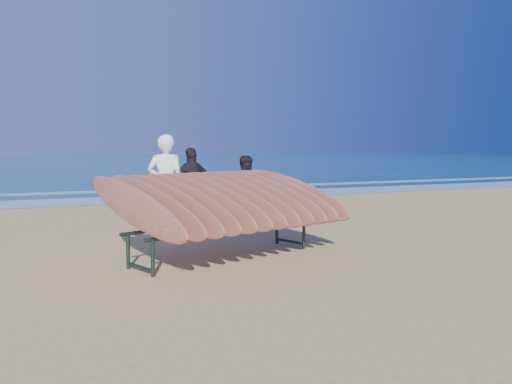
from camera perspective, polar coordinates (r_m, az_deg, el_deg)
ground at (r=8.67m, az=2.23°, el=-6.67°), size 120.00×120.00×0.00m
ocean at (r=62.72m, az=-21.21°, el=2.95°), size 160.00×160.00×0.00m
foam_near at (r=18.07m, az=-12.29°, el=-0.74°), size 160.00×160.00×0.00m
foam_far at (r=21.49m, az=-14.30°, el=0.10°), size 160.00×160.00×0.00m
surfboard_rack at (r=8.37m, az=-3.42°, el=-0.87°), size 3.81×3.45×1.46m
person_white at (r=10.70m, az=-9.46°, el=0.77°), size 0.84×0.70×1.97m
person_dark_a at (r=11.60m, az=-0.86°, el=0.07°), size 0.83×0.69×1.53m
person_dark_b at (r=12.33m, az=-6.74°, el=0.73°), size 1.03×0.51×1.71m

